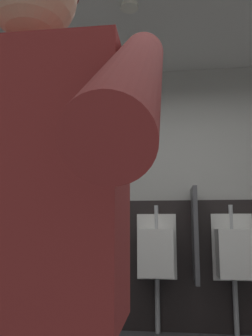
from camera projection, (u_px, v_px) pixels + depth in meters
name	position (u px, v px, depth m)	size (l,w,h in m)	color
wall_back	(169.00, 194.00, 3.74)	(3.86, 0.12, 2.73)	#B2B2AD
wainscot_band_back	(170.00, 264.00, 3.55)	(3.26, 0.03, 1.29)	black
downlight_far	(129.00, 7.00, 2.73)	(0.14, 0.14, 0.03)	white
urinal_left	(156.00, 252.00, 3.45)	(0.40, 0.34, 1.24)	white
urinal_middle	(235.00, 253.00, 3.35)	(0.40, 0.34, 1.24)	white
privacy_divider_panel	(195.00, 234.00, 3.36)	(0.04, 0.40, 0.90)	#4C4C51
person	(18.00, 235.00, 0.75)	(0.67, 0.60, 1.70)	#2D3342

